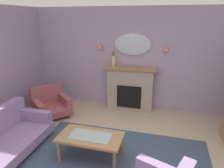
{
  "coord_description": "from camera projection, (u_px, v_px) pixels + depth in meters",
  "views": [
    {
      "loc": [
        0.76,
        -2.57,
        2.37
      ],
      "look_at": [
        -0.39,
        1.57,
        1.0
      ],
      "focal_mm": 33.41,
      "sensor_mm": 36.0,
      "label": 1
    }
  ],
  "objects": [
    {
      "name": "wall_back",
      "position": [
        139.0,
        59.0,
        5.46
      ],
      "size": [
        6.75,
        0.1,
        2.65
      ],
      "primitive_type": "cube",
      "color": "#9E8CA8",
      "rests_on": "ground"
    },
    {
      "name": "patterned_rug",
      "position": [
        113.0,
        167.0,
        3.46
      ],
      "size": [
        3.2,
        2.4,
        0.01
      ],
      "primitive_type": "cube",
      "color": "#38475B",
      "rests_on": "ground"
    },
    {
      "name": "fireplace",
      "position": [
        130.0,
        88.0,
        5.54
      ],
      "size": [
        1.36,
        0.36,
        1.16
      ],
      "color": "gray",
      "rests_on": "ground"
    },
    {
      "name": "mantel_vase_right",
      "position": [
        113.0,
        57.0,
        5.37
      ],
      "size": [
        0.1,
        0.1,
        0.43
      ],
      "color": "tan",
      "rests_on": "fireplace"
    },
    {
      "name": "wall_mirror",
      "position": [
        132.0,
        45.0,
        5.32
      ],
      "size": [
        0.96,
        0.06,
        0.56
      ],
      "primitive_type": "ellipsoid",
      "color": "#B2BCC6"
    },
    {
      "name": "wall_sconce_left",
      "position": [
        100.0,
        46.0,
        5.5
      ],
      "size": [
        0.14,
        0.14,
        0.14
      ],
      "primitive_type": "cone",
      "color": "#D17066"
    },
    {
      "name": "wall_sconce_right",
      "position": [
        166.0,
        48.0,
        5.07
      ],
      "size": [
        0.14,
        0.14,
        0.14
      ],
      "primitive_type": "cone",
      "color": "#D17066"
    },
    {
      "name": "coffee_table",
      "position": [
        91.0,
        139.0,
        3.58
      ],
      "size": [
        1.1,
        0.6,
        0.45
      ],
      "color": "olive",
      "rests_on": "ground"
    },
    {
      "name": "floral_couch",
      "position": [
        4.0,
        138.0,
        3.72
      ],
      "size": [
        0.89,
        1.73,
        0.76
      ],
      "color": "gray",
      "rests_on": "ground"
    },
    {
      "name": "armchair_in_corner",
      "position": [
        50.0,
        104.0,
        5.24
      ],
      "size": [
        1.14,
        1.14,
        0.71
      ],
      "color": "#934C51",
      "rests_on": "ground"
    },
    {
      "name": "potted_plant_small_fern",
      "position": [
        50.0,
        96.0,
        5.65
      ],
      "size": [
        0.43,
        0.44,
        0.71
      ],
      "color": "silver",
      "rests_on": "ground"
    }
  ]
}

